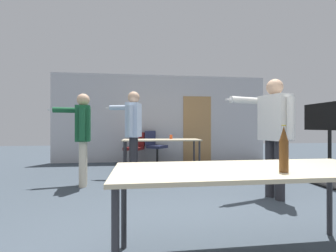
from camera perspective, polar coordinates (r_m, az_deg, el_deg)
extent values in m
cube|color=#BCBCC1|center=(7.07, -1.38, 1.97)|extent=(6.66, 0.10, 2.70)
cube|color=#AD7F4C|center=(7.20, 7.42, -0.65)|extent=(0.90, 0.02, 2.05)
cube|color=#C6B793|center=(1.96, 19.97, -10.38)|extent=(2.16, 0.79, 0.03)
cylinder|color=#2D2D33|center=(1.57, -13.22, -27.75)|extent=(0.05, 0.05, 0.73)
cylinder|color=#2D2D33|center=(2.18, -11.15, -19.58)|extent=(0.05, 0.05, 0.73)
cylinder|color=#2D2D33|center=(2.89, 35.79, -14.71)|extent=(0.05, 0.05, 0.73)
cube|color=#C6B793|center=(5.83, -1.66, -3.55)|extent=(1.98, 0.71, 0.03)
cylinder|color=#2D2D33|center=(5.56, -11.06, -7.64)|extent=(0.05, 0.05, 0.73)
cylinder|color=#2D2D33|center=(5.74, 8.00, -7.41)|extent=(0.05, 0.05, 0.73)
cylinder|color=#2D2D33|center=(6.15, -10.66, -6.92)|extent=(0.05, 0.05, 0.73)
cylinder|color=#2D2D33|center=(6.30, 6.62, -6.75)|extent=(0.05, 0.05, 0.73)
cube|color=black|center=(5.21, 35.83, -12.02)|extent=(0.44, 0.56, 0.03)
cylinder|color=black|center=(5.13, 35.82, -6.43)|extent=(0.06, 0.06, 0.99)
cube|color=black|center=(5.10, 35.81, 2.06)|extent=(0.04, 1.24, 0.52)
cube|color=#14331E|center=(5.12, 36.00, 2.05)|extent=(0.01, 1.14, 0.46)
cylinder|color=beige|center=(4.38, -20.82, -9.05)|extent=(0.14, 0.14, 0.82)
cylinder|color=beige|center=(4.56, -20.65, -8.69)|extent=(0.14, 0.14, 0.82)
cube|color=#195633|center=(4.42, -20.73, 0.59)|extent=(0.32, 0.48, 0.65)
sphere|color=#DBAD89|center=(4.45, -20.73, 6.24)|extent=(0.23, 0.23, 0.23)
cylinder|color=#195633|center=(4.15, -21.00, 0.37)|extent=(0.11, 0.11, 0.56)
cylinder|color=#195633|center=(4.73, -23.89, 3.71)|extent=(0.57, 0.20, 0.11)
cube|color=white|center=(4.78, -27.58, 3.67)|extent=(0.12, 0.06, 0.03)
cylinder|color=#28282D|center=(3.78, 26.55, -10.05)|extent=(0.14, 0.14, 0.88)
cylinder|color=#28282D|center=(3.90, 24.45, -9.73)|extent=(0.14, 0.14, 0.88)
cube|color=silver|center=(3.79, 25.47, 1.91)|extent=(0.36, 0.50, 0.69)
sphere|color=#DBAD89|center=(3.83, 25.47, 8.91)|extent=(0.24, 0.24, 0.24)
cylinder|color=silver|center=(3.60, 28.72, 1.73)|extent=(0.11, 0.11, 0.60)
cylinder|color=silver|center=(3.79, 19.29, 6.17)|extent=(0.61, 0.26, 0.11)
cube|color=white|center=(3.59, 15.32, 6.53)|extent=(0.13, 0.07, 0.03)
cylinder|color=#28282D|center=(4.60, -8.98, -8.28)|extent=(0.14, 0.14, 0.88)
cylinder|color=#28282D|center=(4.78, -8.45, -7.97)|extent=(0.14, 0.14, 0.88)
cube|color=silver|center=(4.65, -8.70, 1.49)|extent=(0.33, 0.48, 0.69)
sphere|color=#DBAD89|center=(4.68, -8.70, 7.20)|extent=(0.24, 0.24, 0.24)
cylinder|color=silver|center=(4.38, -9.54, 1.36)|extent=(0.11, 0.11, 0.60)
cylinder|color=silver|center=(5.00, -11.31, 4.60)|extent=(0.61, 0.22, 0.11)
cube|color=white|center=(5.10, -14.87, 4.51)|extent=(0.12, 0.06, 0.03)
cylinder|color=black|center=(6.61, -8.70, -9.49)|extent=(0.52, 0.52, 0.03)
cylinder|color=black|center=(6.58, -8.70, -7.70)|extent=(0.06, 0.06, 0.39)
cube|color=maroon|center=(6.56, -8.70, -5.67)|extent=(0.62, 0.62, 0.08)
cube|color=maroon|center=(6.77, -7.66, -3.37)|extent=(0.42, 0.25, 0.42)
cylinder|color=black|center=(6.67, -2.74, -9.41)|extent=(0.52, 0.52, 0.03)
cylinder|color=black|center=(6.64, -2.74, -7.45)|extent=(0.06, 0.06, 0.43)
cube|color=navy|center=(6.61, -2.74, -5.26)|extent=(0.65, 0.65, 0.08)
cube|color=navy|center=(6.76, -4.50, -3.02)|extent=(0.33, 0.37, 0.42)
cylinder|color=#563314|center=(1.85, 27.34, -6.84)|extent=(0.06, 0.06, 0.23)
cone|color=#563314|center=(1.84, 27.33, -1.62)|extent=(0.06, 0.06, 0.10)
cylinder|color=gold|center=(1.84, 27.33, 0.13)|extent=(0.03, 0.03, 0.01)
cylinder|color=#E05123|center=(6.03, 0.78, -2.77)|extent=(0.08, 0.08, 0.11)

